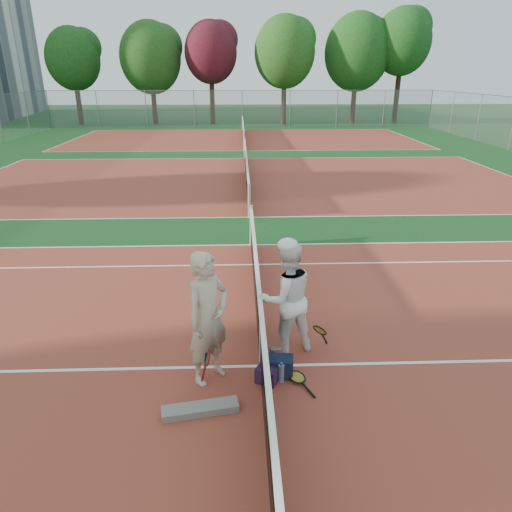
# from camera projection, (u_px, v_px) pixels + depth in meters

# --- Properties ---
(ground) EXTENTS (130.00, 130.00, 0.00)m
(ground) POSITION_uv_depth(u_px,v_px,m) (261.00, 366.00, 7.21)
(ground) COLOR #103E17
(ground) RESTS_ON ground
(court_main) EXTENTS (23.77, 10.97, 0.01)m
(court_main) POSITION_uv_depth(u_px,v_px,m) (261.00, 366.00, 7.20)
(court_main) COLOR maroon
(court_main) RESTS_ON ground
(court_far_a) EXTENTS (23.77, 10.97, 0.01)m
(court_far_a) POSITION_uv_depth(u_px,v_px,m) (246.00, 180.00, 19.72)
(court_far_a) COLOR maroon
(court_far_a) RESTS_ON ground
(court_far_b) EXTENTS (23.77, 10.97, 0.01)m
(court_far_b) POSITION_uv_depth(u_px,v_px,m) (243.00, 139.00, 32.24)
(court_far_b) COLOR maroon
(court_far_b) RESTS_ON ground
(net_main) EXTENTS (0.10, 10.98, 1.02)m
(net_main) POSITION_uv_depth(u_px,v_px,m) (261.00, 338.00, 7.01)
(net_main) COLOR black
(net_main) RESTS_ON ground
(net_far_a) EXTENTS (0.10, 10.98, 1.02)m
(net_far_a) POSITION_uv_depth(u_px,v_px,m) (246.00, 168.00, 19.53)
(net_far_a) COLOR black
(net_far_a) RESTS_ON ground
(net_far_b) EXTENTS (0.10, 10.98, 1.02)m
(net_far_b) POSITION_uv_depth(u_px,v_px,m) (243.00, 131.00, 32.05)
(net_far_b) COLOR black
(net_far_b) RESTS_ON ground
(fence_back) EXTENTS (32.00, 0.06, 3.00)m
(fence_back) POSITION_uv_depth(u_px,v_px,m) (242.00, 109.00, 38.18)
(fence_back) COLOR slate
(fence_back) RESTS_ON ground
(player_a) EXTENTS (0.86, 0.88, 2.04)m
(player_a) POSITION_uv_depth(u_px,v_px,m) (208.00, 318.00, 6.58)
(player_a) COLOR #C2B396
(player_a) RESTS_ON ground
(player_b) EXTENTS (1.10, 0.97, 1.90)m
(player_b) POSITION_uv_depth(u_px,v_px,m) (286.00, 298.00, 7.32)
(player_b) COLOR white
(player_b) RESTS_ON ground
(racket_red) EXTENTS (0.23, 0.30, 0.59)m
(racket_red) POSITION_uv_depth(u_px,v_px,m) (208.00, 367.00, 6.70)
(racket_red) COLOR maroon
(racket_red) RESTS_ON ground
(racket_black_held) EXTENTS (0.45, 0.46, 0.50)m
(racket_black_held) POSITION_uv_depth(u_px,v_px,m) (319.00, 338.00, 7.52)
(racket_black_held) COLOR black
(racket_black_held) RESTS_ON ground
(racket_spare) EXTENTS (0.51, 0.66, 0.09)m
(racket_spare) POSITION_uv_depth(u_px,v_px,m) (297.00, 378.00, 6.85)
(racket_spare) COLOR black
(racket_spare) RESTS_ON ground
(sports_bag_navy) EXTENTS (0.43, 0.32, 0.31)m
(sports_bag_navy) POSITION_uv_depth(u_px,v_px,m) (280.00, 367.00, 6.93)
(sports_bag_navy) COLOR black
(sports_bag_navy) RESTS_ON ground
(sports_bag_purple) EXTENTS (0.37, 0.33, 0.25)m
(sports_bag_purple) POSITION_uv_depth(u_px,v_px,m) (267.00, 375.00, 6.79)
(sports_bag_purple) COLOR #27102D
(sports_bag_purple) RESTS_ON ground
(net_cover_canvas) EXTENTS (1.07, 0.42, 0.11)m
(net_cover_canvas) POSITION_uv_depth(u_px,v_px,m) (200.00, 409.00, 6.20)
(net_cover_canvas) COLOR slate
(net_cover_canvas) RESTS_ON ground
(water_bottle) EXTENTS (0.09, 0.09, 0.30)m
(water_bottle) POSITION_uv_depth(u_px,v_px,m) (281.00, 373.00, 6.79)
(water_bottle) COLOR #C9DEFF
(water_bottle) RESTS_ON ground
(tree_back_0) EXTENTS (4.56, 4.56, 8.08)m
(tree_back_0) POSITION_uv_depth(u_px,v_px,m) (73.00, 59.00, 39.19)
(tree_back_0) COLOR #382314
(tree_back_0) RESTS_ON ground
(tree_back_1) EXTENTS (5.29, 5.29, 8.60)m
(tree_back_1) POSITION_uv_depth(u_px,v_px,m) (151.00, 58.00, 39.69)
(tree_back_1) COLOR #382314
(tree_back_1) RESTS_ON ground
(tree_back_maroon) EXTENTS (4.53, 4.53, 8.59)m
(tree_back_maroon) POSITION_uv_depth(u_px,v_px,m) (211.00, 53.00, 39.33)
(tree_back_maroon) COLOR #382314
(tree_back_maroon) RESTS_ON ground
(tree_back_3) EXTENTS (5.21, 5.21, 8.98)m
(tree_back_3) POSITION_uv_depth(u_px,v_px,m) (285.00, 52.00, 39.01)
(tree_back_3) COLOR #382314
(tree_back_3) RESTS_ON ground
(tree_back_4) EXTENTS (5.68, 5.68, 9.27)m
(tree_back_4) POSITION_uv_depth(u_px,v_px,m) (357.00, 52.00, 39.71)
(tree_back_4) COLOR #382314
(tree_back_4) RESTS_ON ground
(tree_back_5) EXTENTS (4.85, 4.85, 9.62)m
(tree_back_5) POSITION_uv_depth(u_px,v_px,m) (402.00, 42.00, 39.11)
(tree_back_5) COLOR #382314
(tree_back_5) RESTS_ON ground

